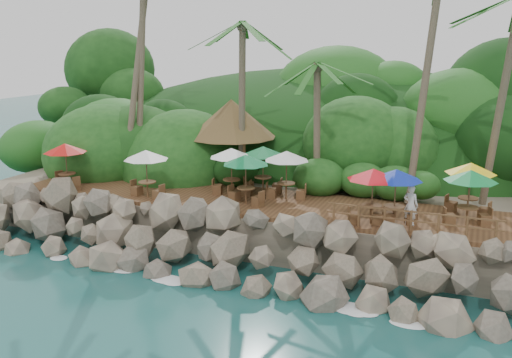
% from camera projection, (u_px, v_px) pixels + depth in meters
% --- Properties ---
extents(ground, '(140.00, 140.00, 0.00)m').
position_uv_depth(ground, '(203.00, 289.00, 24.08)').
color(ground, '#19514F').
rests_on(ground, ground).
extents(land_base, '(32.00, 25.20, 2.10)m').
position_uv_depth(land_base, '(312.00, 180.00, 38.26)').
color(land_base, gray).
rests_on(land_base, ground).
extents(jungle_hill, '(44.80, 28.00, 15.40)m').
position_uv_depth(jungle_hill, '(338.00, 172.00, 45.27)').
color(jungle_hill, '#143811').
rests_on(jungle_hill, ground).
extents(seawall, '(29.00, 4.00, 2.30)m').
position_uv_depth(seawall, '(223.00, 247.00, 25.61)').
color(seawall, gray).
rests_on(seawall, ground).
extents(terrace, '(26.00, 5.00, 0.20)m').
position_uv_depth(terrace, '(256.00, 202.00, 28.97)').
color(terrace, brown).
rests_on(terrace, land_base).
extents(jungle_foliage, '(44.00, 16.00, 12.00)m').
position_uv_depth(jungle_foliage, '(307.00, 199.00, 37.60)').
color(jungle_foliage, '#143811').
rests_on(jungle_foliage, ground).
extents(foam_line, '(25.20, 0.80, 0.06)m').
position_uv_depth(foam_line, '(206.00, 285.00, 24.34)').
color(foam_line, white).
rests_on(foam_line, ground).
extents(palapa, '(5.16, 5.16, 4.60)m').
position_uv_depth(palapa, '(231.00, 118.00, 32.96)').
color(palapa, brown).
rests_on(palapa, ground).
extents(dining_clusters, '(22.79, 5.49, 2.48)m').
position_uv_depth(dining_clusters, '(267.00, 162.00, 28.10)').
color(dining_clusters, brown).
rests_on(dining_clusters, terrace).
extents(railing, '(7.20, 0.10, 1.00)m').
position_uv_depth(railing, '(411.00, 220.00, 23.82)').
color(railing, brown).
rests_on(railing, terrace).
extents(waiter, '(0.75, 0.59, 1.80)m').
position_uv_depth(waiter, '(411.00, 205.00, 24.86)').
color(waiter, white).
rests_on(waiter, terrace).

